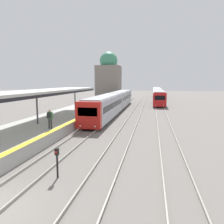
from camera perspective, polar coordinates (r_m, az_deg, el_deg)
track_middle_line at (r=8.62m, az=-8.80°, el=-26.28°), size 1.51×120.00×0.15m
platform_canopy at (r=21.48m, az=-19.06°, el=5.01°), size 4.00×25.52×3.16m
person_on_platform at (r=19.05m, az=-15.93°, el=-1.37°), size 0.40×0.40×1.66m
train_near at (r=36.67m, az=0.71°, el=2.85°), size 2.57×31.23×3.09m
train_far at (r=63.43m, az=11.79°, el=4.77°), size 2.51×43.09×3.03m
signal_post_near at (r=11.71m, az=-14.16°, el=-11.91°), size 0.20×0.21×1.58m
distant_domed_building at (r=55.00m, az=-0.88°, el=8.68°), size 5.71×5.71×12.27m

